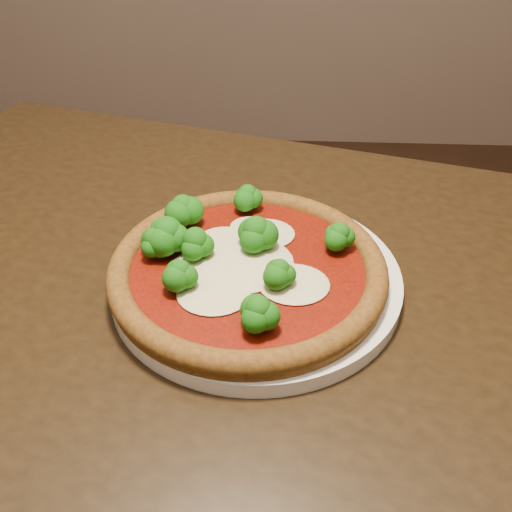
{
  "coord_description": "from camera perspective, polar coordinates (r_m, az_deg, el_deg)",
  "views": [
    {
      "loc": [
        0.06,
        -0.4,
        1.16
      ],
      "look_at": [
        0.04,
        0.09,
        0.79
      ],
      "focal_mm": 40.0,
      "sensor_mm": 36.0,
      "label": 1
    }
  ],
  "objects": [
    {
      "name": "dining_table",
      "position": [
        0.68,
        -2.9,
        -12.1
      ],
      "size": [
        1.32,
        1.11,
        0.75
      ],
      "rotation": [
        0.0,
        0.0,
        -0.27
      ],
      "color": "black",
      "rests_on": "floor"
    },
    {
      "name": "pizza",
      "position": [
        0.62,
        -1.33,
        -0.78
      ],
      "size": [
        0.3,
        0.3,
        0.06
      ],
      "rotation": [
        0.0,
        0.0,
        -0.06
      ],
      "color": "brown",
      "rests_on": "plate"
    },
    {
      "name": "plate",
      "position": [
        0.64,
        0.0,
        -2.22
      ],
      "size": [
        0.32,
        0.32,
        0.02
      ],
      "primitive_type": "cylinder",
      "color": "white",
      "rests_on": "dining_table"
    }
  ]
}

